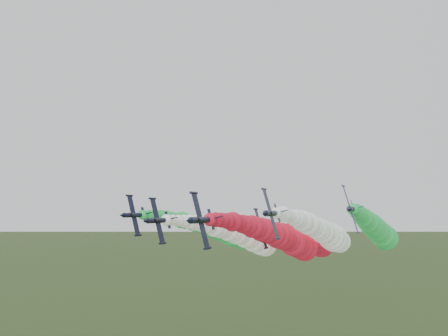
{
  "coord_description": "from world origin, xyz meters",
  "views": [
    {
      "loc": [
        30.91,
        -68.94,
        46.97
      ],
      "look_at": [
        1.58,
        8.62,
        55.18
      ],
      "focal_mm": 35.0,
      "sensor_mm": 36.0,
      "label": 1
    }
  ],
  "objects_px": {
    "jet_lead": "(284,239)",
    "jet_outer_left": "(220,232)",
    "jet_outer_right": "(376,229)",
    "jet_trail": "(309,240)",
    "jet_inner_left": "(245,237)",
    "jet_inner_right": "(324,233)"
  },
  "relations": [
    {
      "from": "jet_trail",
      "to": "jet_inner_right",
      "type": "bearing_deg",
      "value": -69.36
    },
    {
      "from": "jet_lead",
      "to": "jet_outer_left",
      "type": "bearing_deg",
      "value": 141.84
    },
    {
      "from": "jet_inner_right",
      "to": "jet_trail",
      "type": "relative_size",
      "value": 1.0
    },
    {
      "from": "jet_lead",
      "to": "jet_inner_left",
      "type": "relative_size",
      "value": 1.0
    },
    {
      "from": "jet_outer_right",
      "to": "jet_trail",
      "type": "xyz_separation_m",
      "value": [
        -19.86,
        10.61,
        -4.01
      ]
    },
    {
      "from": "jet_inner_left",
      "to": "jet_outer_left",
      "type": "relative_size",
      "value": 1.0
    },
    {
      "from": "jet_inner_left",
      "to": "jet_outer_right",
      "type": "xyz_separation_m",
      "value": [
        34.49,
        7.68,
        2.27
      ]
    },
    {
      "from": "jet_lead",
      "to": "jet_inner_right",
      "type": "height_order",
      "value": "jet_inner_right"
    },
    {
      "from": "jet_lead",
      "to": "jet_outer_left",
      "type": "xyz_separation_m",
      "value": [
        -23.73,
        18.65,
        0.53
      ]
    },
    {
      "from": "jet_lead",
      "to": "jet_outer_left",
      "type": "distance_m",
      "value": 30.19
    },
    {
      "from": "jet_lead",
      "to": "jet_outer_right",
      "type": "bearing_deg",
      "value": 44.43
    },
    {
      "from": "jet_outer_left",
      "to": "jet_trail",
      "type": "distance_m",
      "value": 27.29
    },
    {
      "from": "jet_inner_left",
      "to": "jet_inner_right",
      "type": "bearing_deg",
      "value": -3.16
    },
    {
      "from": "jet_inner_left",
      "to": "jet_inner_right",
      "type": "xyz_separation_m",
      "value": [
        21.97,
        -1.21,
        1.58
      ]
    },
    {
      "from": "jet_inner_right",
      "to": "jet_outer_right",
      "type": "xyz_separation_m",
      "value": [
        12.52,
        8.89,
        0.69
      ]
    },
    {
      "from": "jet_lead",
      "to": "jet_inner_right",
      "type": "distance_m",
      "value": 13.75
    },
    {
      "from": "jet_lead",
      "to": "jet_inner_left",
      "type": "distance_m",
      "value": 18.72
    },
    {
      "from": "jet_outer_right",
      "to": "jet_trail",
      "type": "relative_size",
      "value": 1.01
    },
    {
      "from": "jet_inner_right",
      "to": "jet_outer_left",
      "type": "xyz_separation_m",
      "value": [
        -31.68,
        7.47,
        -0.53
      ]
    },
    {
      "from": "jet_inner_left",
      "to": "jet_inner_right",
      "type": "relative_size",
      "value": 1.01
    },
    {
      "from": "jet_outer_right",
      "to": "jet_trail",
      "type": "distance_m",
      "value": 22.87
    },
    {
      "from": "jet_lead",
      "to": "jet_trail",
      "type": "distance_m",
      "value": 30.76
    }
  ]
}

